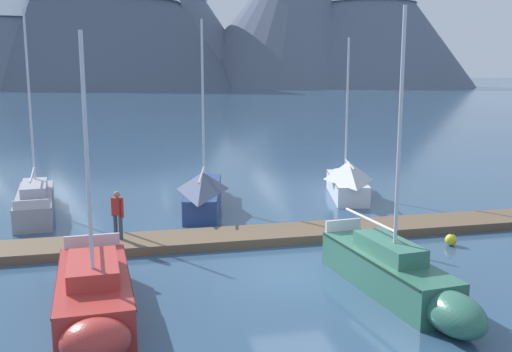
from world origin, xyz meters
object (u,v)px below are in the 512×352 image
object	(u,v)px
sailboat_mid_dock_starboard	(397,275)
person_on_dock	(118,212)
mooring_buoy_channel_marker	(451,240)
sailboat_nearest_berth	(36,199)
sailboat_mid_dock_port	(204,189)
sailboat_far_berth	(346,179)
sailboat_second_berth	(94,295)

from	to	relation	value
sailboat_mid_dock_starboard	person_on_dock	size ratio (longest dim) A/B	4.60
person_on_dock	mooring_buoy_channel_marker	size ratio (longest dim) A/B	3.43
sailboat_nearest_berth	sailboat_mid_dock_starboard	distance (m)	16.68
sailboat_mid_dock_port	sailboat_far_berth	size ratio (longest dim) A/B	1.09
sailboat_mid_dock_port	mooring_buoy_channel_marker	size ratio (longest dim) A/B	16.86
person_on_dock	mooring_buoy_channel_marker	bearing A→B (deg)	-11.16
sailboat_mid_dock_port	sailboat_nearest_berth	bearing A→B (deg)	175.45
sailboat_mid_dock_starboard	sailboat_far_berth	xyz separation A→B (m)	(3.26, 12.79, 0.21)
sailboat_far_berth	sailboat_nearest_berth	bearing A→B (deg)	-178.33
sailboat_second_berth	sailboat_mid_dock_starboard	distance (m)	8.02
sailboat_mid_dock_port	sailboat_far_berth	distance (m)	7.21
sailboat_mid_dock_port	mooring_buoy_channel_marker	xyz separation A→B (m)	(7.86, -7.68, -0.63)
sailboat_nearest_berth	sailboat_mid_dock_port	bearing A→B (deg)	-4.55
sailboat_second_berth	sailboat_mid_dock_port	bearing A→B (deg)	70.24
sailboat_nearest_berth	sailboat_far_berth	xyz separation A→B (m)	(14.45, 0.42, 0.27)
sailboat_mid_dock_starboard	person_on_dock	xyz separation A→B (m)	(-7.55, 6.38, 0.62)
sailboat_second_berth	sailboat_mid_dock_starboard	xyz separation A→B (m)	(8.01, -0.28, 0.03)
sailboat_nearest_berth	sailboat_far_berth	world-z (taller)	sailboat_nearest_berth
sailboat_mid_dock_port	mooring_buoy_channel_marker	distance (m)	11.01
sailboat_second_berth	mooring_buoy_channel_marker	xyz separation A→B (m)	(12.00, 3.83, -0.40)
sailboat_nearest_berth	mooring_buoy_channel_marker	bearing A→B (deg)	-28.56
sailboat_second_berth	sailboat_nearest_berth	bearing A→B (deg)	104.72
sailboat_mid_dock_starboard	mooring_buoy_channel_marker	distance (m)	5.74
sailboat_nearest_berth	sailboat_mid_dock_port	distance (m)	7.33
sailboat_mid_dock_port	sailboat_mid_dock_starboard	world-z (taller)	sailboat_mid_dock_port
sailboat_mid_dock_port	sailboat_mid_dock_starboard	xyz separation A→B (m)	(3.88, -11.79, -0.19)
sailboat_second_berth	mooring_buoy_channel_marker	size ratio (longest dim) A/B	14.28
sailboat_nearest_berth	sailboat_mid_dock_starboard	bearing A→B (deg)	-47.87
sailboat_second_berth	sailboat_far_berth	xyz separation A→B (m)	(11.27, 12.51, 0.24)
sailboat_mid_dock_port	person_on_dock	xyz separation A→B (m)	(-3.66, -5.40, 0.43)
sailboat_mid_dock_starboard	mooring_buoy_channel_marker	xyz separation A→B (m)	(3.98, 4.11, -0.43)
sailboat_nearest_berth	sailboat_second_berth	size ratio (longest dim) A/B	1.23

